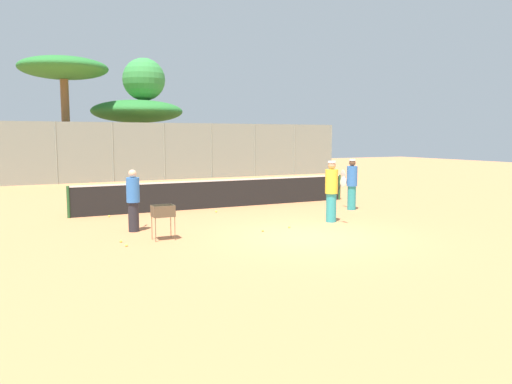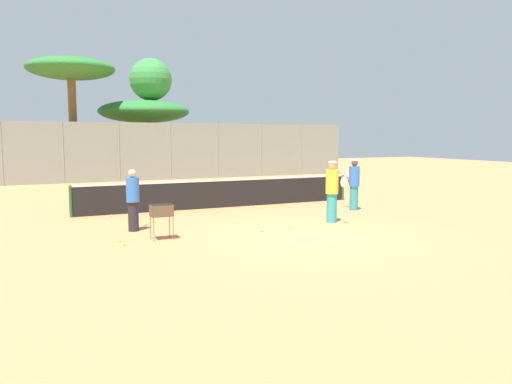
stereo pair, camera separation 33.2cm
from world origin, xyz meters
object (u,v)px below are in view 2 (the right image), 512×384
object	(u,v)px
player_red_cap	(332,191)
player_yellow_shirt	(354,184)
ball_cart	(162,213)
tennis_net	(223,193)
parked_car	(40,168)
player_white_outfit	(133,199)

from	to	relation	value
player_red_cap	player_yellow_shirt	world-z (taller)	player_red_cap
ball_cart	tennis_net	bearing A→B (deg)	52.98
tennis_net	ball_cart	xyz separation A→B (m)	(-3.63, -4.81, 0.13)
parked_car	player_red_cap	bearing A→B (deg)	-70.92
tennis_net	parked_car	size ratio (longest dim) A/B	2.62
player_yellow_shirt	ball_cart	bearing A→B (deg)	107.11
player_white_outfit	player_red_cap	world-z (taller)	player_red_cap
tennis_net	player_red_cap	xyz separation A→B (m)	(1.88, -4.50, 0.44)
player_red_cap	parked_car	size ratio (longest dim) A/B	0.46
tennis_net	player_yellow_shirt	size ratio (longest dim) A/B	5.92
player_white_outfit	player_yellow_shirt	distance (m)	8.16
player_white_outfit	parked_car	size ratio (longest dim) A/B	0.42
player_white_outfit	ball_cart	world-z (taller)	player_white_outfit
player_red_cap	player_yellow_shirt	distance (m)	2.88
tennis_net	player_yellow_shirt	distance (m)	4.88
player_red_cap	parked_car	bearing A→B (deg)	-163.57
parked_car	tennis_net	bearing A→B (deg)	-71.85
tennis_net	player_white_outfit	distance (m)	5.25
player_yellow_shirt	parked_car	size ratio (longest dim) A/B	0.44
player_red_cap	player_white_outfit	bearing A→B (deg)	-104.02
tennis_net	parked_car	bearing A→B (deg)	108.15
player_white_outfit	player_red_cap	xyz separation A→B (m)	(5.93, -1.19, 0.09)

